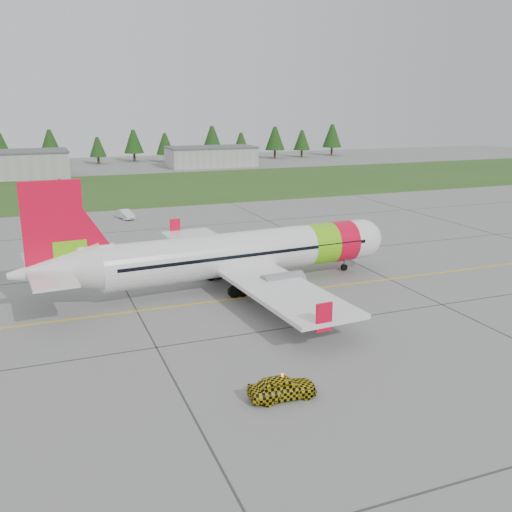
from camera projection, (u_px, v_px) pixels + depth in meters
name	position (u px, v px, depth m)	size (l,w,h in m)	color
ground	(341.00, 320.00, 45.96)	(320.00, 320.00, 0.00)	gray
aircraft	(236.00, 254.00, 53.70)	(36.42, 33.63, 11.03)	white
follow_me_car	(282.00, 366.00, 33.17)	(1.65, 1.39, 4.09)	yellow
service_van	(125.00, 205.00, 86.25)	(1.50, 1.42, 4.31)	silver
grass_strip	(147.00, 187.00, 119.81)	(320.00, 50.00, 0.03)	#30561E
taxi_guideline	(298.00, 291.00, 53.16)	(120.00, 0.25, 0.02)	gold
hangar_east	(211.00, 157.00, 160.34)	(24.00, 12.00, 5.20)	#A8A8A3
treeline	(110.00, 146.00, 168.97)	(160.00, 8.00, 10.00)	#1C3F14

